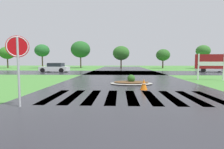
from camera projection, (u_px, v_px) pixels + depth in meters
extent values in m
cube|color=#2B2B30|center=(127.00, 84.00, 12.85)|extent=(10.21, 80.00, 0.01)
cube|color=#2B2B30|center=(124.00, 73.00, 25.24)|extent=(90.00, 9.19, 0.01)
cube|color=white|center=(54.00, 96.00, 8.28)|extent=(0.45, 3.39, 0.01)
cube|color=white|center=(73.00, 96.00, 8.24)|extent=(0.45, 3.39, 0.01)
cube|color=white|center=(92.00, 97.00, 8.20)|extent=(0.45, 3.39, 0.01)
cube|color=white|center=(112.00, 97.00, 8.16)|extent=(0.45, 3.39, 0.01)
cube|color=white|center=(131.00, 97.00, 8.12)|extent=(0.45, 3.39, 0.01)
cube|color=white|center=(151.00, 97.00, 8.08)|extent=(0.45, 3.39, 0.01)
cube|color=white|center=(171.00, 97.00, 8.04)|extent=(0.45, 3.39, 0.01)
cube|color=white|center=(191.00, 97.00, 8.00)|extent=(0.45, 3.39, 0.01)
cube|color=white|center=(211.00, 98.00, 7.96)|extent=(0.45, 3.39, 0.01)
cylinder|color=#B2B5BA|center=(19.00, 73.00, 6.26)|extent=(0.08, 0.08, 2.49)
cylinder|color=red|center=(17.00, 47.00, 6.19)|extent=(0.71, 0.32, 0.76)
torus|color=white|center=(17.00, 47.00, 6.19)|extent=(0.69, 0.33, 0.73)
cube|color=white|center=(224.00, 67.00, 15.01)|extent=(0.14, 0.14, 2.29)
cube|color=white|center=(198.00, 67.00, 15.40)|extent=(0.14, 0.14, 2.29)
cube|color=maroon|center=(211.00, 62.00, 15.17)|extent=(2.58, 0.47, 1.25)
cube|color=white|center=(211.00, 64.00, 15.19)|extent=(1.96, 0.39, 0.35)
ellipsoid|color=#9E9B93|center=(131.00, 83.00, 12.64)|extent=(3.02, 1.95, 0.12)
ellipsoid|color=brown|center=(131.00, 82.00, 12.63)|extent=(2.48, 1.60, 0.10)
sphere|color=#2D6023|center=(131.00, 79.00, 12.61)|extent=(0.56, 0.56, 0.56)
cube|color=silver|center=(55.00, 69.00, 26.33)|extent=(4.24, 2.01, 0.66)
cube|color=#1E232B|center=(56.00, 65.00, 26.26)|extent=(2.17, 1.69, 0.54)
cylinder|color=black|center=(43.00, 70.00, 25.55)|extent=(0.65, 0.25, 0.64)
cylinder|color=black|center=(48.00, 70.00, 27.41)|extent=(0.65, 0.25, 0.64)
cylinder|color=black|center=(61.00, 70.00, 25.28)|extent=(0.65, 0.25, 0.64)
cylinder|color=black|center=(66.00, 70.00, 27.14)|extent=(0.65, 0.25, 0.64)
cube|color=silver|center=(212.00, 69.00, 26.70)|extent=(4.50, 2.42, 0.65)
cube|color=#1E232B|center=(210.00, 65.00, 26.71)|extent=(2.38, 1.91, 0.40)
cylinder|color=black|center=(219.00, 70.00, 27.40)|extent=(0.66, 0.30, 0.64)
cylinder|color=black|center=(199.00, 69.00, 27.92)|extent=(0.66, 0.30, 0.64)
cylinder|color=black|center=(203.00, 70.00, 26.03)|extent=(0.66, 0.30, 0.64)
cone|color=orange|center=(144.00, 84.00, 10.10)|extent=(0.41, 0.41, 0.64)
torus|color=white|center=(144.00, 84.00, 10.10)|extent=(0.25, 0.25, 0.04)
cube|color=orange|center=(144.00, 90.00, 10.13)|extent=(0.36, 0.36, 0.03)
cylinder|color=#4C3823|center=(8.00, 63.00, 41.10)|extent=(0.28, 0.28, 2.37)
ellipsoid|color=#2F6B1F|center=(7.00, 53.00, 40.92)|extent=(3.36, 3.36, 2.86)
cylinder|color=#4C3823|center=(42.00, 62.00, 40.83)|extent=(0.28, 0.28, 2.92)
ellipsoid|color=#24622A|center=(42.00, 50.00, 40.63)|extent=(3.31, 3.31, 2.82)
cylinder|color=#4C3823|center=(81.00, 62.00, 42.12)|extent=(0.28, 0.28, 2.79)
ellipsoid|color=#245F25|center=(81.00, 49.00, 41.89)|extent=(4.60, 4.60, 3.91)
cylinder|color=#4C3823|center=(121.00, 64.00, 39.41)|extent=(0.28, 0.28, 2.12)
ellipsoid|color=#2D6023|center=(121.00, 53.00, 39.23)|extent=(3.70, 3.70, 3.14)
cylinder|color=#4C3823|center=(163.00, 64.00, 39.84)|extent=(0.28, 0.28, 1.92)
ellipsoid|color=#2C5D23|center=(163.00, 55.00, 39.68)|extent=(3.10, 3.10, 2.63)
cylinder|color=#4C3823|center=(203.00, 62.00, 38.31)|extent=(0.28, 0.28, 2.79)
ellipsoid|color=#326929|center=(203.00, 51.00, 38.12)|extent=(2.96, 2.96, 2.52)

